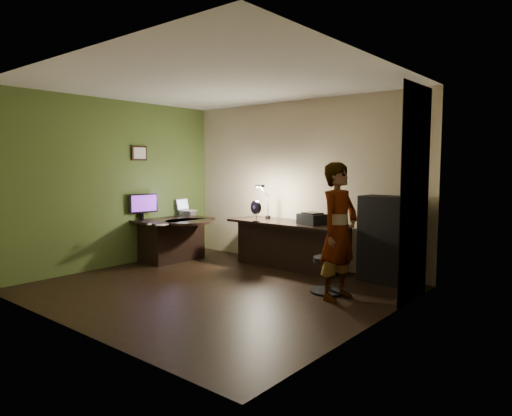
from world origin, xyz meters
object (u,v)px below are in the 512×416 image
Objects in this scene: monitor at (143,211)px; desk_left at (174,240)px; person at (339,231)px; cabinet at (390,240)px; office_chair at (329,259)px; desk_right at (287,245)px.

desk_left is at bearing 66.11° from monitor.
person reaches higher than monitor.
person is (-0.17, -1.13, 0.23)m from cabinet.
monitor is (-0.31, -0.40, 0.51)m from desk_left.
desk_left is 1.03× the size of cabinet.
monitor is 3.46m from office_chair.
desk_left is 1.44× the size of office_chair.
office_chair is 0.49m from person.
office_chair is (1.24, -0.79, 0.06)m from desk_right.
desk_left is 0.72m from monitor.
monitor reaches higher than office_chair.
desk_right is 3.99× the size of monitor.
desk_left is at bearing -162.14° from cabinet.
desk_right is 2.30× the size of office_chair.
monitor is (-3.81, -1.34, 0.27)m from cabinet.
office_chair reaches higher than desk_left.
monitor is at bearing -156.26° from office_chair.
desk_right reaches higher than desk_left.
office_chair is at bearing -109.76° from cabinet.
desk_right is at bearing -171.31° from cabinet.
person is at bearing -95.92° from cabinet.
person is at bearing -19.15° from office_chair.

